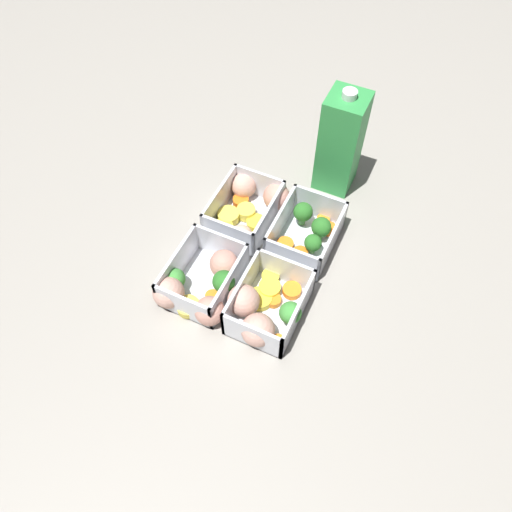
{
  "coord_description": "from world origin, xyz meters",
  "views": [
    {
      "loc": [
        0.41,
        0.19,
        0.69
      ],
      "look_at": [
        0.0,
        0.0,
        0.02
      ],
      "focal_mm": 35.0,
      "sensor_mm": 36.0,
      "label": 1
    }
  ],
  "objects_px": {
    "container_far_left": "(308,232)",
    "container_far_right": "(263,309)",
    "container_near_right": "(201,285)",
    "container_near_left": "(249,207)",
    "juice_carton": "(341,143)"
  },
  "relations": [
    {
      "from": "container_near_left",
      "to": "container_far_right",
      "type": "height_order",
      "value": "same"
    },
    {
      "from": "container_near_right",
      "to": "juice_carton",
      "type": "xyz_separation_m",
      "value": [
        -0.32,
        0.11,
        0.07
      ]
    },
    {
      "from": "container_near_left",
      "to": "container_far_right",
      "type": "distance_m",
      "value": 0.2
    },
    {
      "from": "container_near_right",
      "to": "juice_carton",
      "type": "bearing_deg",
      "value": 161.26
    },
    {
      "from": "container_near_left",
      "to": "juice_carton",
      "type": "relative_size",
      "value": 0.76
    },
    {
      "from": "container_far_left",
      "to": "container_far_right",
      "type": "relative_size",
      "value": 0.92
    },
    {
      "from": "container_near_left",
      "to": "container_far_left",
      "type": "height_order",
      "value": "same"
    },
    {
      "from": "container_far_left",
      "to": "juice_carton",
      "type": "xyz_separation_m",
      "value": [
        -0.15,
        -0.01,
        0.07
      ]
    },
    {
      "from": "juice_carton",
      "to": "container_far_left",
      "type": "bearing_deg",
      "value": 2.03
    },
    {
      "from": "container_near_right",
      "to": "container_far_right",
      "type": "height_order",
      "value": "same"
    },
    {
      "from": "container_far_left",
      "to": "container_far_right",
      "type": "xyz_separation_m",
      "value": [
        0.17,
        -0.01,
        0.0
      ]
    },
    {
      "from": "container_far_right",
      "to": "container_near_left",
      "type": "bearing_deg",
      "value": -148.7
    },
    {
      "from": "container_near_right",
      "to": "container_far_left",
      "type": "distance_m",
      "value": 0.2
    },
    {
      "from": "container_far_left",
      "to": "juice_carton",
      "type": "bearing_deg",
      "value": -177.97
    },
    {
      "from": "container_near_left",
      "to": "container_near_right",
      "type": "xyz_separation_m",
      "value": [
        0.18,
        -0.0,
        0.0
      ]
    }
  ]
}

